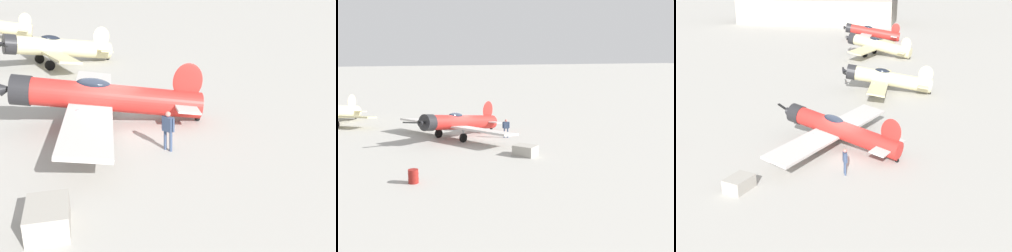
% 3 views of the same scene
% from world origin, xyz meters
% --- Properties ---
extents(ground_plane, '(400.00, 400.00, 0.00)m').
position_xyz_m(ground_plane, '(0.00, 0.00, 0.00)').
color(ground_plane, '#A8A59E').
extents(airplane_foreground, '(9.98, 11.94, 3.11)m').
position_xyz_m(airplane_foreground, '(0.44, 0.29, 1.43)').
color(airplane_foreground, red).
rests_on(airplane_foreground, ground_plane).
extents(airplane_mid_apron, '(10.28, 8.92, 3.07)m').
position_xyz_m(airplane_mid_apron, '(12.26, -10.36, 1.51)').
color(airplane_mid_apron, beige).
rests_on(airplane_mid_apron, ground_plane).
extents(ground_crew_mechanic, '(0.66, 0.35, 1.74)m').
position_xyz_m(ground_crew_mechanic, '(-3.73, 1.63, 1.05)').
color(ground_crew_mechanic, '#384766').
rests_on(ground_crew_mechanic, ground_plane).
extents(equipment_crate, '(2.00, 2.07, 0.80)m').
position_xyz_m(equipment_crate, '(-2.99, 8.17, 0.40)').
color(equipment_crate, '#9E998E').
rests_on(equipment_crate, ground_plane).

